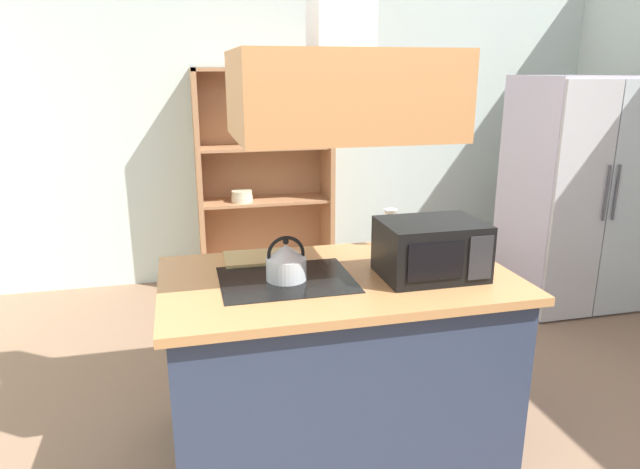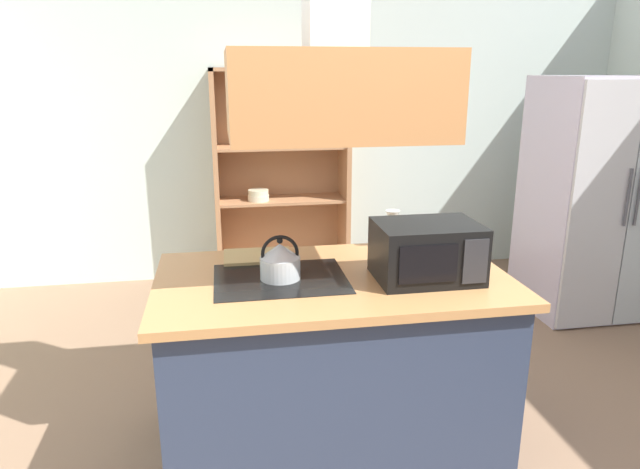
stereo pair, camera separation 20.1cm
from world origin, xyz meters
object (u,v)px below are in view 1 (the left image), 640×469
Objects in this scene: dish_cabinet at (264,191)px; kettle at (286,262)px; wine_glass_on_counter at (390,219)px; cutting_board at (259,258)px; refrigerator at (574,194)px; microwave at (431,249)px.

dish_cabinet is 8.94× the size of kettle.
dish_cabinet reaches higher than wine_glass_on_counter.
kettle reaches higher than wine_glass_on_counter.
cutting_board is at bearing -176.16° from wine_glass_on_counter.
microwave is (-1.87, -1.45, 0.14)m from refrigerator.
refrigerator is at bearing 27.30° from wine_glass_on_counter.
refrigerator reaches higher than kettle.
dish_cabinet is (-2.27, 1.08, -0.08)m from refrigerator.
dish_cabinet reaches higher than kettle.
cutting_board is at bearing -158.58° from refrigerator.
kettle is at bearing 170.96° from microwave.
dish_cabinet is at bearing 80.80° from cutting_board.
refrigerator is 3.87× the size of microwave.
wine_glass_on_counter is (-0.02, 0.48, 0.02)m from microwave.
kettle is (-0.26, -2.42, 0.18)m from dish_cabinet.
dish_cabinet reaches higher than microwave.
dish_cabinet is at bearing 154.65° from refrigerator.
microwave reaches higher than cutting_board.
microwave reaches higher than wine_glass_on_counter.
dish_cabinet is 2.10m from wine_glass_on_counter.
refrigerator is 8.66× the size of kettle.
dish_cabinet is 2.13m from cutting_board.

